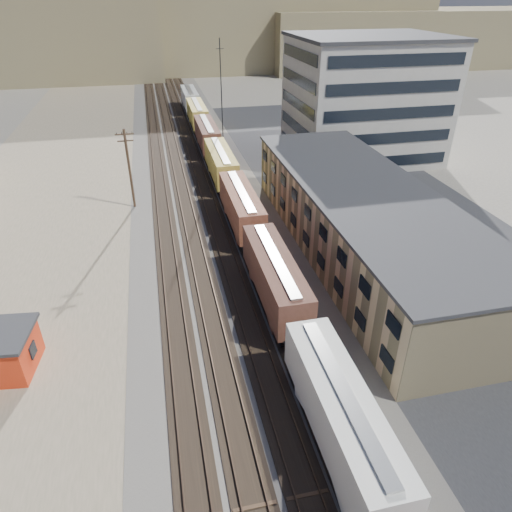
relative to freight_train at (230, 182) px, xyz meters
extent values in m
plane|color=#6B6356|center=(-3.80, -40.76, -2.79)|extent=(300.00, 300.00, 0.00)
cube|color=#4C4742|center=(-3.80, 9.24, -2.76)|extent=(18.00, 200.00, 0.06)
cube|color=#73694F|center=(-23.80, -0.76, -2.78)|extent=(24.00, 180.00, 0.03)
cube|color=#232326|center=(18.20, -5.76, -2.77)|extent=(26.00, 120.00, 0.04)
cube|color=black|center=(-8.80, 9.24, -2.69)|extent=(2.60, 200.00, 0.08)
cube|color=#38281E|center=(-9.52, 9.24, -2.57)|extent=(0.08, 200.00, 0.16)
cube|color=#38281E|center=(-8.08, 9.24, -2.57)|extent=(0.08, 200.00, 0.16)
cube|color=black|center=(-5.80, 9.24, -2.69)|extent=(2.60, 200.00, 0.08)
cube|color=#38281E|center=(-6.52, 9.24, -2.57)|extent=(0.08, 200.00, 0.16)
cube|color=#38281E|center=(-5.08, 9.24, -2.57)|extent=(0.08, 200.00, 0.16)
cube|color=black|center=(-2.80, 9.24, -2.69)|extent=(2.60, 200.00, 0.08)
cube|color=#38281E|center=(-3.52, 9.24, -2.57)|extent=(0.08, 200.00, 0.16)
cube|color=#38281E|center=(-2.08, 9.24, -2.57)|extent=(0.08, 200.00, 0.16)
cube|color=black|center=(0.00, 9.24, -2.69)|extent=(2.60, 200.00, 0.08)
cube|color=#38281E|center=(-0.72, 9.24, -2.57)|extent=(0.08, 200.00, 0.16)
cube|color=#38281E|center=(0.72, 9.24, -2.57)|extent=(0.08, 200.00, 0.16)
cube|color=black|center=(0.00, -32.93, -2.04)|extent=(2.20, 2.20, 0.90)
cube|color=beige|center=(0.00, -38.00, 0.11)|extent=(3.00, 13.34, 3.40)
cube|color=#B7B7B2|center=(0.00, -38.00, 1.89)|extent=(0.90, 12.32, 0.16)
cube|color=black|center=(0.00, -27.88, -2.04)|extent=(2.20, 2.20, 0.90)
cube|color=black|center=(0.00, -17.73, -2.04)|extent=(2.20, 2.20, 0.90)
cube|color=#492B1F|center=(0.00, -22.80, 0.11)|extent=(3.00, 13.34, 3.40)
cube|color=#B7B7B2|center=(0.00, -22.80, 1.89)|extent=(0.90, 12.33, 0.16)
cube|color=black|center=(0.00, -12.68, -2.04)|extent=(2.20, 2.20, 0.90)
cube|color=black|center=(0.00, -2.53, -2.04)|extent=(2.20, 2.20, 0.90)
cube|color=brown|center=(0.00, -7.60, 0.11)|extent=(3.00, 13.34, 3.40)
cube|color=#B7B7B2|center=(0.00, -7.60, 1.89)|extent=(0.90, 12.33, 0.16)
cube|color=black|center=(0.00, 2.52, -2.04)|extent=(2.20, 2.20, 0.90)
cube|color=black|center=(0.00, 12.67, -2.04)|extent=(2.20, 2.20, 0.90)
cube|color=#B69030|center=(0.00, 7.60, 0.11)|extent=(3.00, 13.34, 3.40)
cube|color=#B7B7B2|center=(0.00, 7.60, 1.89)|extent=(0.90, 12.33, 0.16)
cube|color=black|center=(0.00, 17.72, -2.04)|extent=(2.20, 2.20, 0.90)
cube|color=black|center=(0.00, 27.88, -2.04)|extent=(2.20, 2.20, 0.90)
cube|color=#492B1F|center=(0.00, 22.80, 0.11)|extent=(3.00, 13.34, 3.40)
cube|color=#B7B7B2|center=(0.00, 22.80, 1.89)|extent=(0.90, 12.32, 0.16)
cube|color=black|center=(0.00, 32.92, -2.04)|extent=(2.20, 2.20, 0.90)
cube|color=black|center=(0.00, 43.07, -2.04)|extent=(2.20, 2.20, 0.90)
cube|color=#B69030|center=(0.00, 38.00, 0.11)|extent=(3.00, 13.34, 3.40)
cube|color=#B7B7B2|center=(0.00, 38.00, 1.89)|extent=(0.90, 12.32, 0.16)
cube|color=black|center=(0.00, 48.12, -2.04)|extent=(2.20, 2.20, 0.90)
cube|color=black|center=(0.00, 58.27, -2.04)|extent=(2.20, 2.20, 0.90)
cube|color=beige|center=(0.00, 53.20, 0.11)|extent=(3.00, 13.34, 3.40)
cube|color=#B7B7B2|center=(0.00, 53.20, 1.89)|extent=(0.90, 12.32, 0.16)
cube|color=tan|center=(11.20, -15.76, 0.71)|extent=(12.00, 40.00, 7.00)
cube|color=#2D2D30|center=(11.20, -15.76, 4.31)|extent=(12.40, 40.40, 0.30)
cube|color=black|center=(5.15, -15.76, -0.59)|extent=(0.12, 36.00, 1.20)
cube|color=black|center=(5.15, -15.76, 2.41)|extent=(0.12, 36.00, 1.20)
cube|color=#9E998E|center=(24.20, 14.24, 6.21)|extent=(22.00, 18.00, 18.00)
cube|color=#2D2D30|center=(24.20, 14.24, 15.41)|extent=(22.60, 18.60, 0.50)
cube|color=black|center=(13.15, 14.24, 6.21)|extent=(0.12, 16.00, 16.00)
cube|color=black|center=(24.20, 5.19, 6.21)|extent=(20.00, 0.12, 16.00)
cylinder|color=#382619|center=(-12.30, 1.24, 2.21)|extent=(0.32, 0.32, 10.00)
cube|color=#382619|center=(-12.30, 1.24, 6.61)|extent=(2.20, 0.14, 0.14)
cube|color=#382619|center=(-12.30, 1.24, 5.81)|extent=(1.90, 0.14, 0.14)
cylinder|color=black|center=(-11.70, 1.24, 6.76)|extent=(0.08, 0.08, 0.22)
cylinder|color=black|center=(2.20, 19.24, 6.21)|extent=(0.16, 0.16, 18.00)
cube|color=black|center=(2.20, 19.24, 13.71)|extent=(1.20, 0.08, 0.08)
cube|color=brown|center=(16.20, 119.24, 11.21)|extent=(140.00, 45.00, 28.00)
cube|color=brown|center=(86.20, 109.24, 6.21)|extent=(110.00, 38.00, 18.00)
cube|color=brown|center=(-13.80, 139.24, 13.21)|extent=(200.00, 60.00, 32.00)
cube|color=red|center=(-20.83, -26.59, -1.22)|extent=(3.60, 4.52, 3.14)
cube|color=#2D2D30|center=(-20.83, -26.59, 0.45)|extent=(4.07, 4.99, 0.26)
cube|color=black|center=(-19.22, -26.77, -1.12)|extent=(0.23, 1.05, 1.05)
imported|color=navy|center=(21.05, -0.79, -2.11)|extent=(4.93, 5.22, 1.37)
imported|color=silver|center=(30.20, 21.01, -2.04)|extent=(2.97, 4.77, 1.51)
camera|label=1|loc=(-8.88, -54.79, 21.60)|focal=32.00mm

